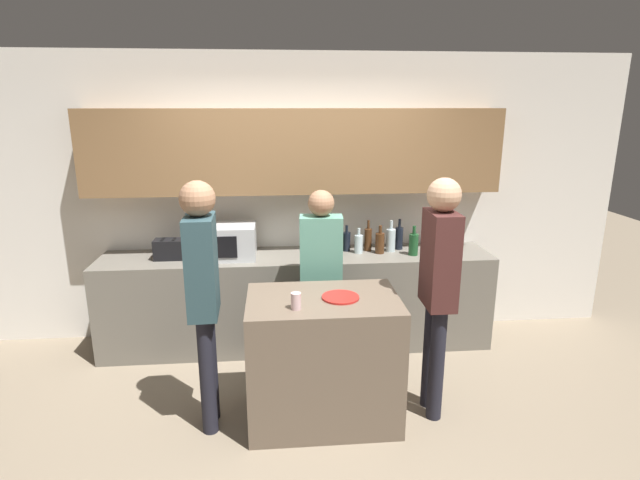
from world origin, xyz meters
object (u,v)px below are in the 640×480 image
(bottle_2, at_px, (359,244))
(bottle_6, at_px, (399,238))
(person_right, at_px, (203,285))
(potted_plant, at_px, (445,231))
(plate_on_island, at_px, (340,297))
(bottle_4, at_px, (380,243))
(bottle_7, at_px, (414,244))
(microwave, at_px, (227,241))
(bottle_5, at_px, (391,240))
(bottle_0, at_px, (338,243))
(person_left, at_px, (321,269))
(toaster, at_px, (169,249))
(bottle_1, at_px, (346,241))
(cup_0, at_px, (296,301))
(person_center, at_px, (439,278))
(bottle_3, at_px, (368,239))

(bottle_2, bearing_deg, bottle_6, 13.44)
(bottle_6, height_order, person_right, person_right)
(potted_plant, xyz_separation_m, plate_on_island, (-1.13, -1.19, -0.15))
(bottle_4, relative_size, bottle_7, 0.97)
(bottle_4, bearing_deg, bottle_6, 29.51)
(potted_plant, bearing_deg, microwave, -179.96)
(person_right, bearing_deg, plate_on_island, 88.79)
(bottle_5, bearing_deg, bottle_0, 179.77)
(bottle_4, relative_size, person_left, 0.17)
(bottle_5, height_order, person_left, person_left)
(toaster, height_order, person_left, person_left)
(toaster, height_order, potted_plant, potted_plant)
(bottle_1, relative_size, plate_on_island, 0.96)
(plate_on_island, distance_m, cup_0, 0.36)
(potted_plant, distance_m, bottle_1, 0.92)
(bottle_6, xyz_separation_m, person_center, (-0.04, -1.31, 0.06))
(bottle_7, height_order, cup_0, bottle_7)
(bottle_0, height_order, person_left, person_left)
(potted_plant, distance_m, person_left, 1.35)
(plate_on_island, distance_m, person_right, 0.94)
(bottle_5, height_order, bottle_6, bottle_5)
(person_left, distance_m, person_center, 1.00)
(cup_0, bearing_deg, bottle_6, 54.56)
(microwave, height_order, bottle_3, microwave)
(cup_0, bearing_deg, bottle_0, 72.11)
(person_right, bearing_deg, potted_plant, 118.20)
(bottle_1, height_order, cup_0, bottle_1)
(bottle_0, bearing_deg, bottle_2, -10.05)
(plate_on_island, bearing_deg, bottle_1, 80.14)
(toaster, relative_size, bottle_7, 0.95)
(bottle_3, relative_size, person_right, 0.17)
(person_left, bearing_deg, bottle_6, -135.76)
(person_center, bearing_deg, person_left, 52.02)
(bottle_1, relative_size, person_left, 0.16)
(plate_on_island, bearing_deg, bottle_2, 74.90)
(bottle_2, bearing_deg, bottle_1, 140.28)
(plate_on_island, bearing_deg, person_center, 0.23)
(toaster, relative_size, bottle_1, 1.04)
(microwave, bearing_deg, bottle_1, 5.85)
(toaster, relative_size, bottle_5, 0.88)
(microwave, distance_m, plate_on_island, 1.48)
(bottle_2, height_order, bottle_6, bottle_6)
(bottle_3, distance_m, bottle_4, 0.13)
(microwave, bearing_deg, bottle_2, 1.36)
(bottle_1, xyz_separation_m, person_center, (0.47, -1.30, 0.08))
(bottle_5, distance_m, bottle_7, 0.23)
(bottle_0, distance_m, bottle_1, 0.10)
(bottle_3, distance_m, cup_0, 1.63)
(bottle_4, relative_size, person_center, 0.15)
(bottle_4, distance_m, bottle_5, 0.13)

